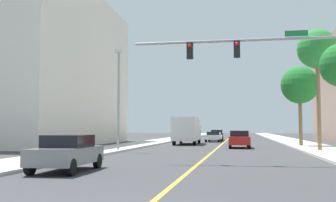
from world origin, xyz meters
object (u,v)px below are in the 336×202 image
object	(u,v)px
palm_far	(300,85)
traffic_signal_mast	(274,64)
delivery_truck	(187,130)
car_white	(214,136)
car_red	(239,139)
street_lamp	(118,94)
car_black	(217,135)
palm_mid	(317,50)
car_gray	(67,152)

from	to	relation	value
palm_far	traffic_signal_mast	bearing A→B (deg)	-101.43
palm_far	delivery_truck	world-z (taller)	palm_far
car_white	car_red	size ratio (longest dim) A/B	1.00
traffic_signal_mast	street_lamp	distance (m)	13.82
car_black	car_white	distance (m)	6.60
car_white	car_red	xyz separation A→B (m)	(3.25, -15.54, 0.09)
traffic_signal_mast	car_white	xyz separation A→B (m)	(-5.05, 31.63, -4.20)
palm_far	car_white	world-z (taller)	palm_far
palm_mid	car_red	bearing A→B (deg)	138.91
car_black	car_red	distance (m)	22.38
street_lamp	car_gray	size ratio (longest dim) A/B	1.82
car_gray	street_lamp	bearing A→B (deg)	-82.61
palm_mid	car_white	size ratio (longest dim) A/B	1.96
street_lamp	car_gray	xyz separation A→B (m)	(2.07, -13.77, -3.56)
palm_mid	car_white	world-z (taller)	palm_mid
palm_far	delivery_truck	bearing A→B (deg)	158.16
palm_mid	palm_far	size ratio (longest dim) A/B	1.22
palm_mid	palm_far	world-z (taller)	palm_mid
traffic_signal_mast	car_gray	world-z (taller)	traffic_signal_mast
palm_mid	car_gray	distance (m)	21.45
car_red	palm_far	bearing A→B (deg)	24.17
palm_far	car_white	bearing A→B (deg)	124.33
traffic_signal_mast	car_red	xyz separation A→B (m)	(-1.80, 16.09, -4.10)
car_white	delivery_truck	bearing A→B (deg)	-103.34
traffic_signal_mast	palm_mid	size ratio (longest dim) A/B	1.15
palm_far	car_white	xyz separation A→B (m)	(-8.83, 12.93, -5.00)
car_black	traffic_signal_mast	bearing A→B (deg)	-84.75
street_lamp	delivery_truck	world-z (taller)	street_lamp
car_black	delivery_truck	world-z (taller)	delivery_truck
car_red	delivery_truck	bearing A→B (deg)	127.39
car_black	car_red	bearing A→B (deg)	-83.93
street_lamp	car_white	bearing A→B (deg)	76.24
car_red	street_lamp	bearing A→B (deg)	-141.37
palm_far	car_gray	xyz separation A→B (m)	(-12.35, -23.67, -4.93)
car_white	delivery_truck	world-z (taller)	delivery_truck
palm_far	car_white	distance (m)	16.44
street_lamp	car_black	distance (m)	30.18
palm_mid	palm_far	bearing A→B (deg)	91.87
street_lamp	car_gray	world-z (taller)	street_lamp
street_lamp	car_red	distance (m)	12.00
traffic_signal_mast	car_black	distance (m)	38.79
traffic_signal_mast	street_lamp	xyz separation A→B (m)	(-10.65, 8.79, -0.57)
street_lamp	car_red	world-z (taller)	street_lamp
car_white	car_gray	xyz separation A→B (m)	(-3.52, -36.61, 0.07)
street_lamp	palm_far	world-z (taller)	street_lamp
car_gray	car_red	bearing A→B (deg)	-109.00
traffic_signal_mast	car_white	size ratio (longest dim) A/B	2.25
car_black	delivery_truck	distance (m)	15.26
street_lamp	car_black	bearing A→B (deg)	79.23
palm_far	car_red	world-z (taller)	palm_far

